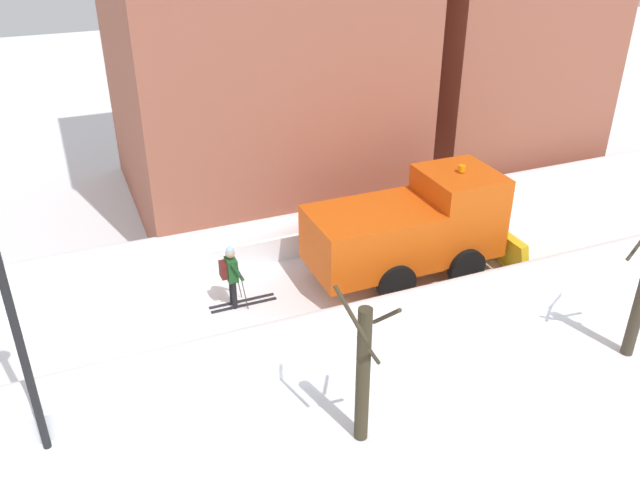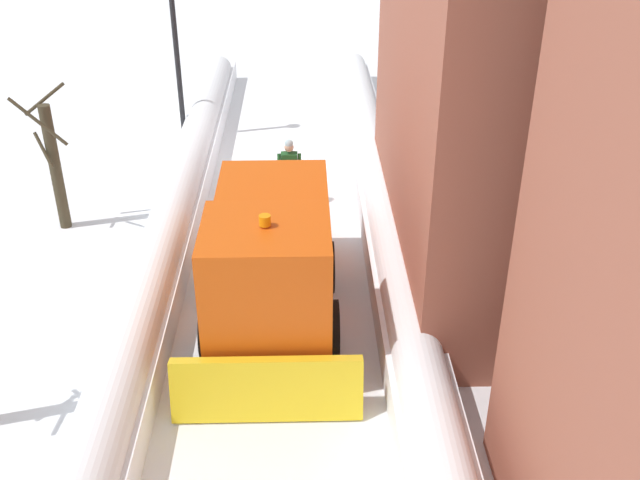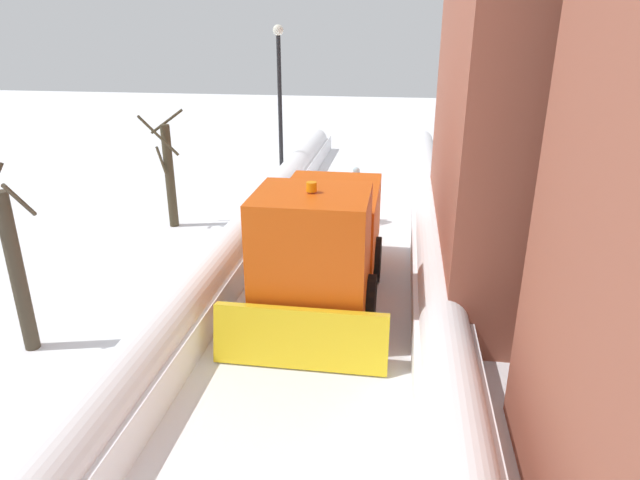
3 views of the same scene
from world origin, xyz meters
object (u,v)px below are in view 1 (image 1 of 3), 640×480
object	(u,v)px
street_lamp	(6,293)
bare_tree_near	(364,372)
plow_truck	(414,227)
traffic_light_pole	(171,171)
skier	(231,274)

from	to	relation	value
street_lamp	bare_tree_near	distance (m)	6.62
plow_truck	bare_tree_near	size ratio (longest dim) A/B	1.69
plow_truck	bare_tree_near	xyz separation A→B (m)	(5.27, -4.12, 0.20)
street_lamp	bare_tree_near	bearing A→B (deg)	70.06
traffic_light_pole	plow_truck	bearing A→B (deg)	63.27
skier	street_lamp	xyz separation A→B (m)	(3.41, -4.83, 2.66)
plow_truck	traffic_light_pole	xyz separation A→B (m)	(-3.04, -6.04, 1.48)
traffic_light_pole	street_lamp	size ratio (longest dim) A/B	0.71
street_lamp	bare_tree_near	world-z (taller)	street_lamp
skier	bare_tree_near	size ratio (longest dim) A/B	0.51
traffic_light_pole	skier	bearing A→B (deg)	16.71
skier	traffic_light_pole	distance (m)	3.47
plow_truck	bare_tree_near	world-z (taller)	bare_tree_near
traffic_light_pole	bare_tree_near	bearing A→B (deg)	13.05
traffic_light_pole	street_lamp	bearing A→B (deg)	-33.04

